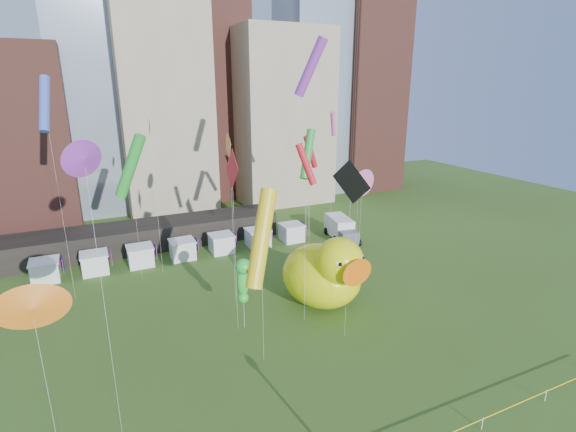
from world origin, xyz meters
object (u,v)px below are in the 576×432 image
small_duck (318,265)px  seahorse_green (243,277)px  big_duck (325,272)px  seahorse_purple (318,256)px  box_truck (341,228)px

small_duck → seahorse_green: size_ratio=0.62×
big_duck → seahorse_purple: (1.46, 3.99, -0.07)m
box_truck → small_duck: bearing=-123.7°
small_duck → seahorse_green: bearing=-132.1°
big_duck → seahorse_green: (-8.42, -0.51, 1.38)m
seahorse_green → seahorse_purple: seahorse_green is taller
seahorse_green → box_truck: (20.02, 16.27, -3.37)m
seahorse_green → seahorse_purple: 10.95m
big_duck → seahorse_green: big_duck is taller
seahorse_green → seahorse_purple: bearing=9.3°
seahorse_purple → box_truck: seahorse_purple is taller
seahorse_green → small_duck: bearing=15.8°
seahorse_green → box_truck: 26.02m
small_duck → box_truck: box_truck is taller
seahorse_purple → seahorse_green: bearing=-166.8°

